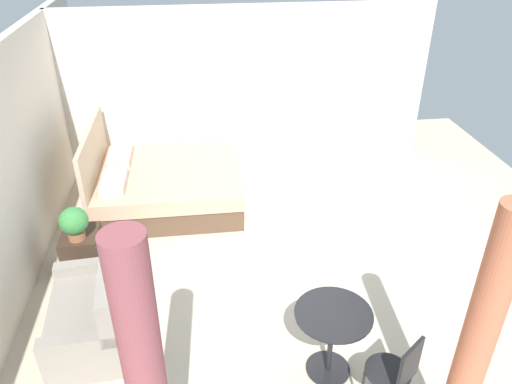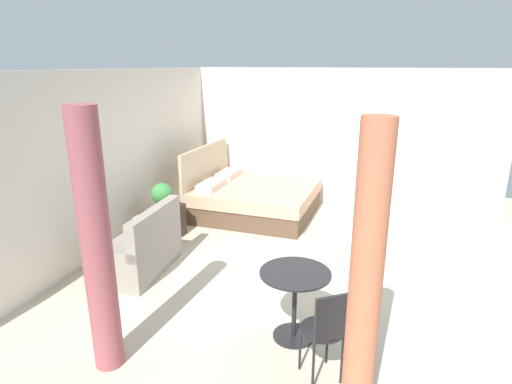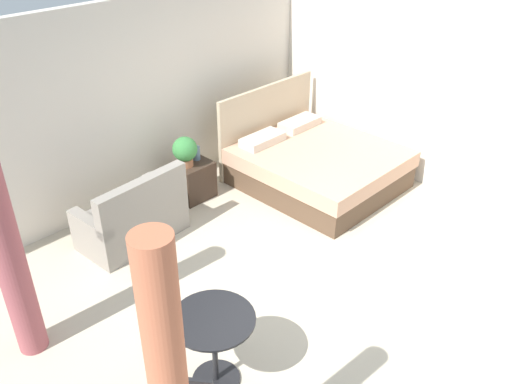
% 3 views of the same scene
% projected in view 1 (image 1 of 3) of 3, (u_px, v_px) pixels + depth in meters
% --- Properties ---
extents(ground_plane, '(8.73, 8.93, 0.02)m').
position_uv_depth(ground_plane, '(275.00, 265.00, 6.19)').
color(ground_plane, beige).
extents(wall_back, '(8.73, 0.12, 2.64)m').
position_uv_depth(wall_back, '(1.00, 189.00, 5.18)').
color(wall_back, silver).
rests_on(wall_back, ground).
extents(wall_right, '(0.12, 5.93, 2.64)m').
position_uv_depth(wall_right, '(248.00, 90.00, 7.97)').
color(wall_right, silver).
rests_on(wall_right, ground).
extents(bed, '(1.91, 2.11, 1.24)m').
position_uv_depth(bed, '(165.00, 184.00, 7.33)').
color(bed, brown).
rests_on(bed, ground).
extents(couch, '(1.29, 0.79, 0.92)m').
position_uv_depth(couch, '(91.00, 314.00, 5.00)').
color(couch, gray).
rests_on(couch, ground).
extents(nightstand, '(0.50, 0.43, 0.52)m').
position_uv_depth(nightstand, '(83.00, 251.00, 5.99)').
color(nightstand, '#38281E').
rests_on(nightstand, ground).
extents(potted_plant, '(0.33, 0.33, 0.41)m').
position_uv_depth(potted_plant, '(74.00, 222.00, 5.65)').
color(potted_plant, '#935B3D').
rests_on(potted_plant, nightstand).
extents(vase, '(0.11, 0.11, 0.19)m').
position_uv_depth(vase, '(75.00, 222.00, 5.91)').
color(vase, slate).
rests_on(vase, nightstand).
extents(balcony_table, '(0.71, 0.71, 0.74)m').
position_uv_depth(balcony_table, '(332.00, 331.00, 4.52)').
color(balcony_table, black).
rests_on(balcony_table, ground).
extents(cafe_chair_near_window, '(0.55, 0.55, 0.91)m').
position_uv_depth(cafe_chair_near_window, '(398.00, 371.00, 4.08)').
color(cafe_chair_near_window, black).
rests_on(cafe_chair_near_window, ground).
extents(curtain_left, '(0.23, 0.23, 2.41)m').
position_uv_depth(curtain_left, '(474.00, 350.00, 3.45)').
color(curtain_left, '#D1704C').
rests_on(curtain_left, ground).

